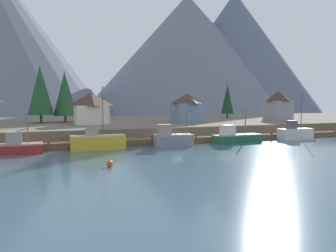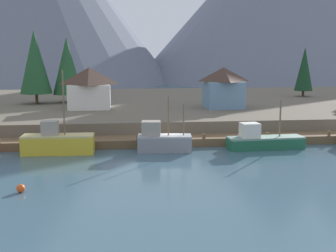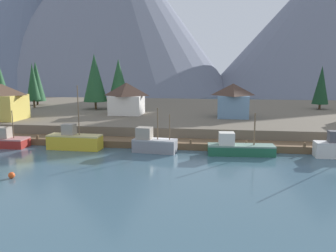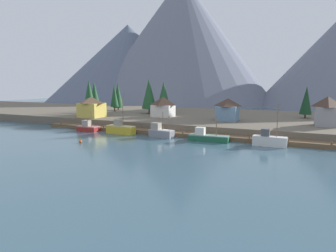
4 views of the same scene
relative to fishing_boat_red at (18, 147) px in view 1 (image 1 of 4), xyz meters
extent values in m
cube|color=#3D5B6B|center=(24.00, 21.67, -1.50)|extent=(400.00, 400.00, 1.00)
cube|color=brown|center=(24.00, 3.67, -0.50)|extent=(80.00, 4.00, 1.00)
cylinder|color=brown|center=(4.00, 1.87, -0.20)|extent=(0.36, 0.36, 1.60)
cylinder|color=brown|center=(12.00, 1.87, -0.20)|extent=(0.36, 0.36, 1.60)
cylinder|color=brown|center=(20.00, 1.87, -0.20)|extent=(0.36, 0.36, 1.60)
cylinder|color=brown|center=(28.00, 1.87, -0.20)|extent=(0.36, 0.36, 1.60)
cylinder|color=brown|center=(36.00, 1.87, -0.20)|extent=(0.36, 0.36, 1.60)
cylinder|color=brown|center=(44.00, 1.87, -0.20)|extent=(0.36, 0.36, 1.60)
cylinder|color=brown|center=(52.00, 1.87, -0.20)|extent=(0.36, 0.36, 1.60)
cylinder|color=brown|center=(60.00, 1.87, -0.20)|extent=(0.36, 0.36, 1.60)
cube|color=#665B4C|center=(24.00, 33.67, 0.25)|extent=(400.00, 56.00, 2.50)
cone|color=slate|center=(91.74, 142.88, 35.66)|extent=(131.21, 131.21, 73.32)
cone|color=slate|center=(122.43, 137.46, 37.47)|extent=(107.42, 107.42, 76.96)
cube|color=maroon|center=(0.11, 0.00, -0.39)|extent=(6.08, 3.04, 1.22)
cube|color=#AD6C6A|center=(0.11, 0.00, 0.31)|extent=(6.08, 3.04, 0.20)
cube|color=gray|center=(-0.49, -0.01, 1.23)|extent=(2.06, 1.78, 1.64)
cylinder|color=brown|center=(1.20, 0.03, 2.53)|extent=(0.14, 0.14, 4.23)
cylinder|color=brown|center=(0.35, 0.01, 2.18)|extent=(2.10, 0.14, 0.63)
cube|color=gold|center=(10.89, 0.15, -0.02)|extent=(8.04, 2.78, 1.97)
cube|color=tan|center=(10.89, 0.15, 1.06)|extent=(8.04, 2.78, 0.20)
cube|color=gray|center=(10.04, 0.18, 1.96)|extent=(1.84, 1.55, 1.59)
cylinder|color=brown|center=(11.65, 0.13, 4.81)|extent=(0.15, 0.15, 7.28)
cube|color=gray|center=(23.00, 0.00, -0.16)|extent=(6.40, 3.09, 1.69)
cube|color=#9F9FA2|center=(23.00, 0.00, 0.78)|extent=(6.40, 3.09, 0.20)
cube|color=gray|center=(21.45, 0.16, 1.71)|extent=(2.33, 2.00, 1.65)
cylinder|color=brown|center=(23.43, -0.05, 3.14)|extent=(0.16, 0.16, 4.52)
cylinder|color=brown|center=(25.18, -0.24, 2.71)|extent=(0.14, 0.14, 3.66)
cube|color=#1E5B3D|center=(35.13, 0.03, -0.38)|extent=(9.24, 3.02, 1.24)
cube|color=gray|center=(35.13, 0.03, 0.34)|extent=(9.24, 3.02, 0.20)
cube|color=silver|center=(33.11, -0.09, 1.29)|extent=(2.22, 2.01, 1.70)
cylinder|color=brown|center=(36.88, 0.15, 2.66)|extent=(0.19, 0.19, 4.44)
cube|color=silver|center=(48.38, 0.39, -0.07)|extent=(6.93, 2.34, 1.87)
cube|color=silver|center=(48.38, 0.39, 0.97)|extent=(6.93, 2.34, 0.20)
cube|color=#4C4C51|center=(47.45, 0.40, 1.85)|extent=(1.74, 1.32, 1.55)
cylinder|color=brown|center=(49.70, 0.37, 4.50)|extent=(0.16, 0.16, 6.86)
cube|color=silver|center=(13.25, 21.36, 3.45)|extent=(6.55, 5.49, 3.90)
pyramid|color=#422D23|center=(13.25, 21.36, 6.73)|extent=(6.88, 5.76, 2.67)
cube|color=#6689A8|center=(34.81, 20.25, 3.65)|extent=(5.80, 6.31, 4.30)
pyramid|color=#422D23|center=(34.81, 20.25, 6.93)|extent=(6.09, 6.62, 2.25)
cube|color=gray|center=(60.26, 19.70, 3.95)|extent=(5.34, 5.52, 4.91)
pyramid|color=#422D23|center=(60.26, 19.70, 7.73)|extent=(5.61, 5.80, 2.64)
cylinder|color=#4C3823|center=(3.52, 29.69, 2.40)|extent=(0.50, 0.50, 1.81)
cone|color=#1E4C28|center=(3.52, 29.69, 8.82)|extent=(5.49, 5.49, 11.02)
cylinder|color=#4C3823|center=(8.83, 31.09, 2.25)|extent=(0.50, 0.50, 1.50)
cone|color=#1E4C28|center=(8.83, 31.09, 8.08)|extent=(5.27, 5.27, 10.16)
cylinder|color=#4C3823|center=(55.76, 36.82, 2.11)|extent=(0.50, 0.50, 1.23)
cone|color=#14381E|center=(55.76, 36.82, 7.14)|extent=(3.69, 3.69, 8.83)
sphere|color=#E04C19|center=(9.65, -13.97, -0.65)|extent=(0.70, 0.70, 0.70)
camera|label=1|loc=(2.15, -50.10, 6.00)|focal=36.03mm
camera|label=2|loc=(17.60, -49.57, 10.18)|focal=46.89mm
camera|label=3|loc=(31.49, -46.77, 10.72)|focal=36.29mm
camera|label=4|loc=(53.18, -61.99, 11.77)|focal=30.13mm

